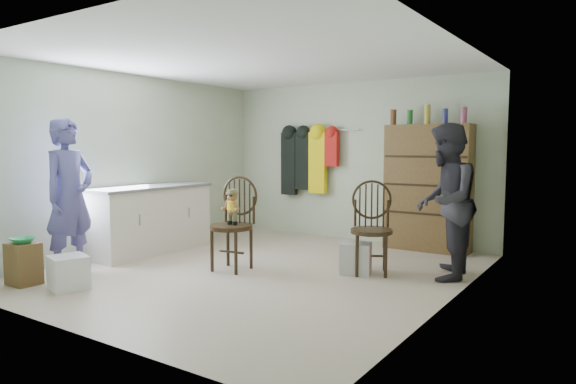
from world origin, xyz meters
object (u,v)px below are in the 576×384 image
Objects in this scene: chair_front at (234,217)px; dresser at (428,187)px; counter at (151,219)px; chair_far at (371,224)px.

chair_front is 2.90m from dresser.
dresser reaches higher than chair_front.
counter is 1.65m from chair_front.
chair_far is at bearing -93.83° from dresser.
chair_front is 1.65m from chair_far.
dresser reaches higher than counter.
counter is at bearing 166.38° from chair_far.
chair_far is 0.53× the size of dresser.
chair_far reaches higher than counter.
dresser is (1.57, 2.43, 0.26)m from chair_front.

